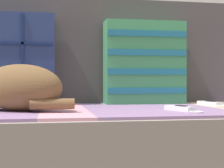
{
  "coord_description": "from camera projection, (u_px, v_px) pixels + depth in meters",
  "views": [
    {
      "loc": [
        -0.32,
        -1.34,
        0.46
      ],
      "look_at": [
        -0.08,
        0.02,
        0.45
      ],
      "focal_mm": 55.0,
      "sensor_mm": 36.0,
      "label": 1
    }
  ],
  "objects": [
    {
      "name": "couch",
      "position": [
        126.0,
        149.0,
        1.47
      ],
      "size": [
        1.9,
        0.9,
        0.35
      ],
      "color": "gray",
      "rests_on": "ground_plane"
    },
    {
      "name": "sofa_backrest",
      "position": [
        111.0,
        52.0,
        1.85
      ],
      "size": [
        1.87,
        0.14,
        0.54
      ],
      "color": "#474242",
      "rests_on": "couch"
    },
    {
      "name": "throw_pillow_quilted",
      "position": [
        8.0,
        60.0,
        1.61
      ],
      "size": [
        0.43,
        0.14,
        0.43
      ],
      "color": "navy",
      "rests_on": "couch"
    },
    {
      "name": "throw_pillow_striped",
      "position": [
        144.0,
        63.0,
        1.73
      ],
      "size": [
        0.4,
        0.14,
        0.41
      ],
      "color": "#3D8956",
      "rests_on": "couch"
    },
    {
      "name": "sleeping_cat",
      "position": [
        17.0,
        89.0,
        1.28
      ],
      "size": [
        0.39,
        0.34,
        0.17
      ],
      "color": "brown",
      "rests_on": "couch"
    },
    {
      "name": "game_remote_near",
      "position": [
        181.0,
        109.0,
        1.28
      ],
      "size": [
        0.1,
        0.19,
        0.02
      ],
      "color": "white",
      "rests_on": "couch"
    },
    {
      "name": "game_remote_far",
      "position": [
        210.0,
        104.0,
        1.58
      ],
      "size": [
        0.08,
        0.2,
        0.02
      ],
      "color": "white",
      "rests_on": "couch"
    }
  ]
}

